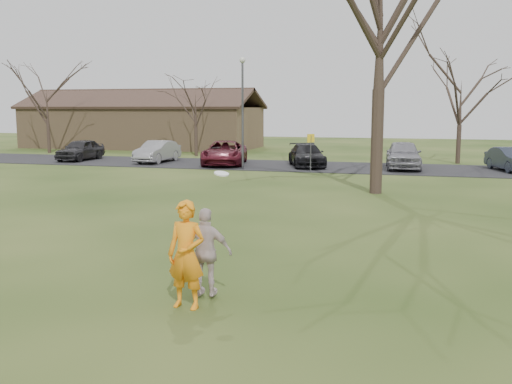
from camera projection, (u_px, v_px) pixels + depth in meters
ground at (194, 309)px, 10.16m from camera, size 120.00×120.00×0.00m
parking_strip at (354, 168)px, 33.97m from camera, size 62.00×6.50×0.04m
player_defender at (186, 255)px, 10.09m from camera, size 0.73×0.52×1.90m
car_0 at (80, 150)px, 38.47m from camera, size 1.69×4.11×1.39m
car_1 at (157, 151)px, 37.03m from camera, size 1.57×4.18×1.36m
car_2 at (225, 153)px, 35.38m from camera, size 3.43×5.59×1.45m
car_3 at (307, 155)px, 34.44m from camera, size 3.20×4.84×1.30m
car_4 at (403, 155)px, 33.09m from camera, size 2.22×4.80×1.59m
car_5 at (511, 159)px, 31.88m from camera, size 2.47×4.14×1.29m
catching_play at (206, 252)px, 10.58m from camera, size 0.98×0.50×2.29m
building at (143, 125)px, 51.45m from camera, size 20.60×8.50×5.14m
lamp_post at (243, 99)px, 32.63m from camera, size 0.34×0.34×6.27m
sign_yellow at (311, 146)px, 31.44m from camera, size 0.35×0.35×2.08m
big_tree at (381, 17)px, 22.91m from camera, size 9.00×9.00×14.00m
small_tree_row at (433, 101)px, 37.06m from camera, size 55.00×5.90×8.50m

